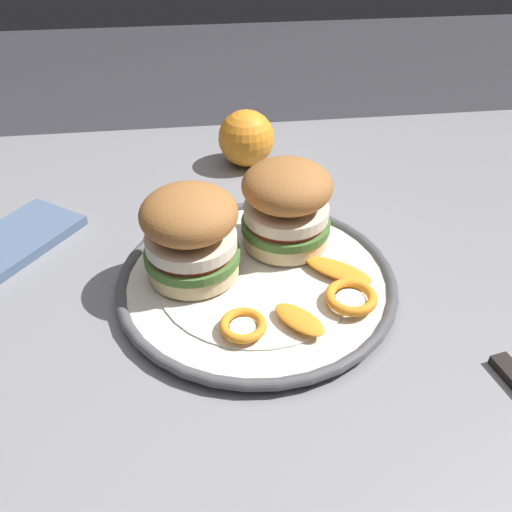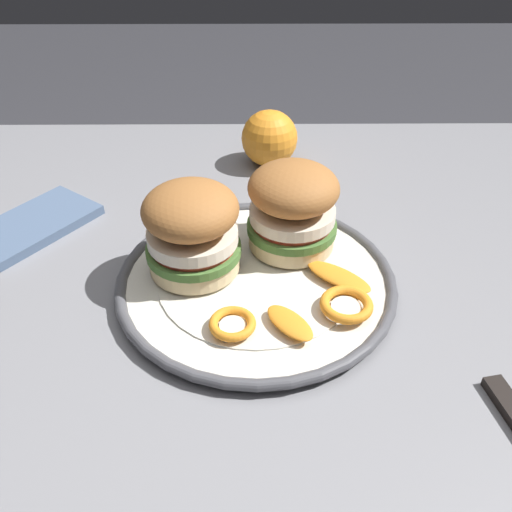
# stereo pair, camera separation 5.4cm
# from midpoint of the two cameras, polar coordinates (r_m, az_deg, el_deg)

# --- Properties ---
(dining_table) EXTENTS (1.24, 0.88, 0.71)m
(dining_table) POSITION_cam_midpoint_polar(r_m,az_deg,el_deg) (0.66, 0.44, -9.50)
(dining_table) COLOR gray
(dining_table) RESTS_ON ground
(dinner_plate) EXTENTS (0.30, 0.30, 0.02)m
(dinner_plate) POSITION_cam_midpoint_polar(r_m,az_deg,el_deg) (0.59, -2.65, -2.47)
(dinner_plate) COLOR silver
(dinner_plate) RESTS_ON dining_table
(sandwich_half_left) EXTENTS (0.13, 0.13, 0.10)m
(sandwich_half_left) POSITION_cam_midpoint_polar(r_m,az_deg,el_deg) (0.56, -9.80, 2.38)
(sandwich_half_left) COLOR beige
(sandwich_half_left) RESTS_ON dinner_plate
(sandwich_half_right) EXTENTS (0.11, 0.11, 0.10)m
(sandwich_half_right) POSITION_cam_midpoint_polar(r_m,az_deg,el_deg) (0.60, 0.67, 5.50)
(sandwich_half_right) COLOR beige
(sandwich_half_right) RESTS_ON dinner_plate
(orange_peel_curled) EXTENTS (0.06, 0.06, 0.01)m
(orange_peel_curled) POSITION_cam_midpoint_polar(r_m,az_deg,el_deg) (0.52, -4.44, -7.53)
(orange_peel_curled) COLOR orange
(orange_peel_curled) RESTS_ON dinner_plate
(orange_peel_strip_long) EXTENTS (0.06, 0.06, 0.01)m
(orange_peel_strip_long) POSITION_cam_midpoint_polar(r_m,az_deg,el_deg) (0.52, 1.31, -6.95)
(orange_peel_strip_long) COLOR orange
(orange_peel_strip_long) RESTS_ON dinner_plate
(orange_peel_strip_short) EXTENTS (0.08, 0.07, 0.01)m
(orange_peel_strip_short) POSITION_cam_midpoint_polar(r_m,az_deg,el_deg) (0.58, 6.13, -1.61)
(orange_peel_strip_short) COLOR orange
(orange_peel_strip_short) RESTS_ON dinner_plate
(orange_peel_small_curl) EXTENTS (0.07, 0.07, 0.01)m
(orange_peel_small_curl) POSITION_cam_midpoint_polar(r_m,az_deg,el_deg) (0.55, 7.33, -4.50)
(orange_peel_small_curl) COLOR orange
(orange_peel_small_curl) RESTS_ON dinner_plate
(whole_orange) EXTENTS (0.08, 0.08, 0.08)m
(whole_orange) POSITION_cam_midpoint_polar(r_m,az_deg,el_deg) (0.81, -3.00, 12.41)
(whole_orange) COLOR orange
(whole_orange) RESTS_ON dining_table
(folded_napkin) EXTENTS (0.16, 0.18, 0.01)m
(folded_napkin) POSITION_cam_midpoint_polar(r_m,az_deg,el_deg) (0.72, -26.39, 1.40)
(folded_napkin) COLOR slate
(folded_napkin) RESTS_ON dining_table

